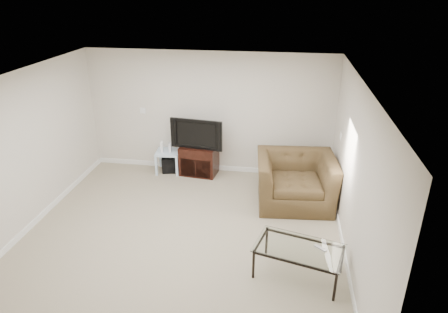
# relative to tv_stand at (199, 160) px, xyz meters

# --- Properties ---
(floor) EXTENTS (5.00, 5.00, 0.00)m
(floor) POSITION_rel_tv_stand_xyz_m (0.19, -2.28, -0.31)
(floor) COLOR tan
(floor) RESTS_ON ground
(ceiling) EXTENTS (5.00, 5.00, 0.00)m
(ceiling) POSITION_rel_tv_stand_xyz_m (0.19, -2.28, 2.19)
(ceiling) COLOR white
(ceiling) RESTS_ON ground
(wall_back) EXTENTS (5.00, 0.02, 2.50)m
(wall_back) POSITION_rel_tv_stand_xyz_m (0.19, 0.22, 0.94)
(wall_back) COLOR silver
(wall_back) RESTS_ON ground
(wall_left) EXTENTS (0.02, 5.00, 2.50)m
(wall_left) POSITION_rel_tv_stand_xyz_m (-2.31, -2.28, 0.94)
(wall_left) COLOR silver
(wall_left) RESTS_ON ground
(wall_right) EXTENTS (0.02, 5.00, 2.50)m
(wall_right) POSITION_rel_tv_stand_xyz_m (2.69, -2.28, 0.94)
(wall_right) COLOR silver
(wall_right) RESTS_ON ground
(plate_back) EXTENTS (0.12, 0.02, 0.12)m
(plate_back) POSITION_rel_tv_stand_xyz_m (-1.21, 0.21, 0.94)
(plate_back) COLOR white
(plate_back) RESTS_ON wall_back
(plate_right_switch) EXTENTS (0.02, 0.09, 0.13)m
(plate_right_switch) POSITION_rel_tv_stand_xyz_m (2.68, -0.68, 0.94)
(plate_right_switch) COLOR white
(plate_right_switch) RESTS_ON wall_right
(plate_right_outlet) EXTENTS (0.02, 0.08, 0.12)m
(plate_right_outlet) POSITION_rel_tv_stand_xyz_m (2.68, -0.98, -0.01)
(plate_right_outlet) COLOR white
(plate_right_outlet) RESTS_ON wall_right
(tv_stand) EXTENTS (0.79, 0.59, 0.61)m
(tv_stand) POSITION_rel_tv_stand_xyz_m (0.00, 0.00, 0.00)
(tv_stand) COLOR black
(tv_stand) RESTS_ON floor
(dvd_player) EXTENTS (0.45, 0.34, 0.06)m
(dvd_player) POSITION_rel_tv_stand_xyz_m (-0.00, -0.04, 0.20)
(dvd_player) COLOR black
(dvd_player) RESTS_ON tv_stand
(television) EXTENTS (1.01, 0.32, 0.62)m
(television) POSITION_rel_tv_stand_xyz_m (-0.00, -0.03, 0.61)
(television) COLOR black
(television) RESTS_ON tv_stand
(side_table) EXTENTS (0.52, 0.52, 0.46)m
(side_table) POSITION_rel_tv_stand_xyz_m (-0.67, 0.00, -0.08)
(side_table) COLOR #CDEEF7
(side_table) RESTS_ON floor
(subwoofer) EXTENTS (0.39, 0.39, 0.33)m
(subwoofer) POSITION_rel_tv_stand_xyz_m (-0.64, 0.02, -0.14)
(subwoofer) COLOR black
(subwoofer) RESTS_ON floor
(game_console) EXTENTS (0.08, 0.16, 0.21)m
(game_console) POSITION_rel_tv_stand_xyz_m (-0.78, -0.03, 0.26)
(game_console) COLOR white
(game_console) RESTS_ON side_table
(game_case) EXTENTS (0.07, 0.14, 0.18)m
(game_case) POSITION_rel_tv_stand_xyz_m (-0.61, -0.01, 0.24)
(game_case) COLOR silver
(game_case) RESTS_ON side_table
(recliner) EXTENTS (1.44, 1.00, 1.20)m
(recliner) POSITION_rel_tv_stand_xyz_m (1.95, -0.91, 0.29)
(recliner) COLOR brown
(recliner) RESTS_ON floor
(coffee_table) EXTENTS (1.29, 0.93, 0.45)m
(coffee_table) POSITION_rel_tv_stand_xyz_m (1.99, -2.91, -0.08)
(coffee_table) COLOR black
(coffee_table) RESTS_ON floor
(remote) EXTENTS (0.17, 0.15, 0.02)m
(remote) POSITION_rel_tv_stand_xyz_m (2.26, -2.89, 0.16)
(remote) COLOR #B2B2B7
(remote) RESTS_ON coffee_table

